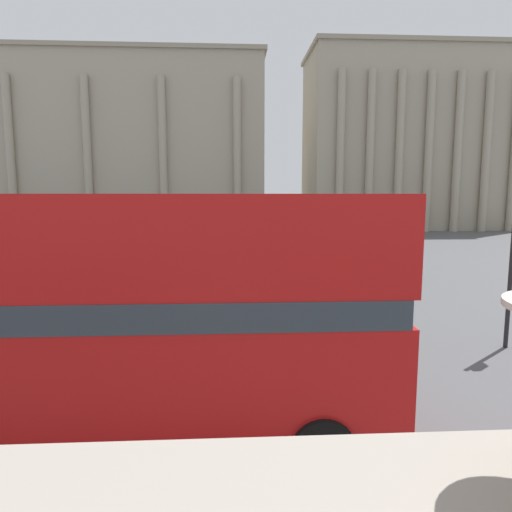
# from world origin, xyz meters

# --- Properties ---
(double_decker_bus) EXTENTS (11.05, 2.76, 4.33)m
(double_decker_bus) POSITION_xyz_m (-2.70, 5.53, 2.40)
(double_decker_bus) COLOR black
(double_decker_bus) RESTS_ON ground_plane
(plaza_building_left) EXTENTS (32.66, 12.97, 21.22)m
(plaza_building_left) POSITION_xyz_m (-11.87, 58.25, 10.61)
(plaza_building_left) COLOR #A39984
(plaza_building_left) RESTS_ON ground_plane
(plaza_building_right) EXTENTS (26.41, 12.29, 22.02)m
(plaza_building_right) POSITION_xyz_m (23.03, 56.35, 11.00)
(plaza_building_right) COLOR #A39984
(plaza_building_right) RESTS_ON ground_plane
(traffic_light_mid) EXTENTS (0.42, 0.24, 3.61)m
(traffic_light_mid) POSITION_xyz_m (-1.14, 17.42, 2.36)
(traffic_light_mid) COLOR black
(traffic_light_mid) RESTS_ON ground_plane
(traffic_light_far) EXTENTS (0.42, 0.24, 3.85)m
(traffic_light_far) POSITION_xyz_m (0.29, 26.38, 2.51)
(traffic_light_far) COLOR black
(traffic_light_far) RESTS_ON ground_plane
(car_navy) EXTENTS (4.20, 1.93, 1.35)m
(car_navy) POSITION_xyz_m (-2.10, 29.38, 0.70)
(car_navy) COLOR black
(car_navy) RESTS_ON ground_plane
(car_black) EXTENTS (4.20, 1.93, 1.35)m
(car_black) POSITION_xyz_m (6.64, 21.03, 0.70)
(car_black) COLOR black
(car_black) RESTS_ON ground_plane
(pedestrian_grey) EXTENTS (0.32, 0.32, 1.81)m
(pedestrian_grey) POSITION_xyz_m (10.37, 30.53, 1.05)
(pedestrian_grey) COLOR #282B33
(pedestrian_grey) RESTS_ON ground_plane
(pedestrian_white) EXTENTS (0.32, 0.32, 1.62)m
(pedestrian_white) POSITION_xyz_m (8.23, 19.14, 0.93)
(pedestrian_white) COLOR #282B33
(pedestrian_white) RESTS_ON ground_plane
(pedestrian_red) EXTENTS (0.32, 0.32, 1.77)m
(pedestrian_red) POSITION_xyz_m (-6.74, 29.07, 1.02)
(pedestrian_red) COLOR #282B33
(pedestrian_red) RESTS_ON ground_plane
(pedestrian_olive) EXTENTS (0.32, 0.32, 1.73)m
(pedestrian_olive) POSITION_xyz_m (7.51, 26.36, 1.00)
(pedestrian_olive) COLOR #282B33
(pedestrian_olive) RESTS_ON ground_plane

